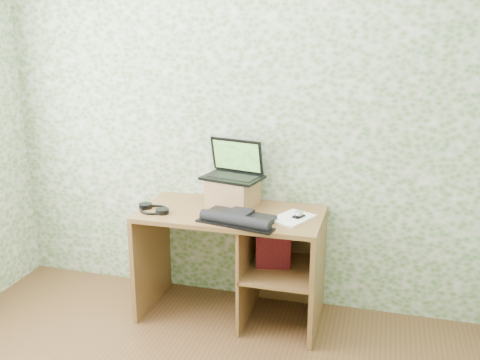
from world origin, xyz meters
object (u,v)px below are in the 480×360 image
(desk, at_px, (243,249))
(keyboard, at_px, (238,218))
(laptop, at_px, (234,169))
(notepad, at_px, (292,218))
(riser, at_px, (233,192))

(desk, xyz_separation_m, keyboard, (0.02, -0.20, 0.29))
(desk, distance_m, laptop, 0.55)
(desk, bearing_deg, keyboard, -85.12)
(notepad, bearing_deg, desk, -163.80)
(keyboard, relative_size, notepad, 1.89)
(riser, height_order, notepad, riser)
(riser, bearing_deg, desk, -46.91)
(riser, bearing_deg, laptop, 90.00)
(keyboard, bearing_deg, notepad, 35.81)
(desk, height_order, riser, riser)
(desk, relative_size, laptop, 2.78)
(desk, bearing_deg, laptop, 124.60)
(desk, relative_size, notepad, 4.42)
(desk, height_order, notepad, notepad)
(notepad, bearing_deg, riser, -175.41)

